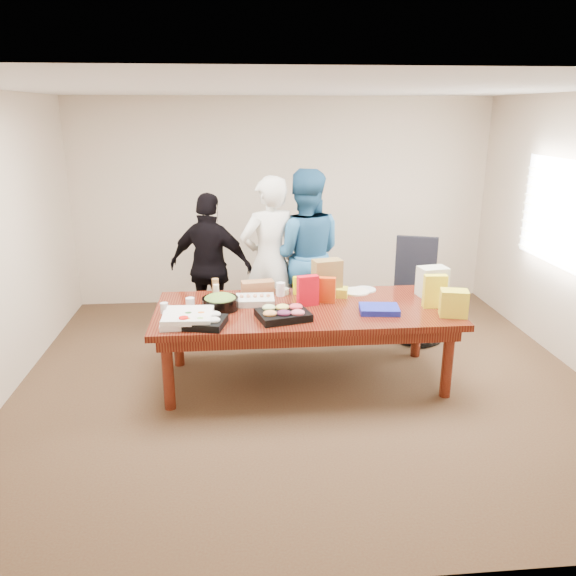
{
  "coord_description": "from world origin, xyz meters",
  "views": [
    {
      "loc": [
        -0.61,
        -4.97,
        2.52
      ],
      "look_at": [
        -0.15,
        0.1,
        0.91
      ],
      "focal_mm": 35.2,
      "sensor_mm": 36.0,
      "label": 1
    }
  ],
  "objects": [
    {
      "name": "grocery_bag_white",
      "position": [
        1.3,
        0.24,
        0.9
      ],
      "size": [
        0.3,
        0.23,
        0.29
      ],
      "primitive_type": "cube",
      "rotation": [
        0.0,
        0.0,
        0.15
      ],
      "color": "silver",
      "rests_on": "conference_table"
    },
    {
      "name": "window_panel",
      "position": [
        2.72,
        0.6,
        1.5
      ],
      "size": [
        0.03,
        1.4,
        1.1
      ],
      "primitive_type": "cube",
      "color": "white",
      "rests_on": "wall_right"
    },
    {
      "name": "salad_bowl",
      "position": [
        -0.79,
        0.02,
        0.81
      ],
      "size": [
        0.4,
        0.4,
        0.11
      ],
      "primitive_type": "cylinder",
      "rotation": [
        0.0,
        0.0,
        0.21
      ],
      "color": "black",
      "rests_on": "conference_table"
    },
    {
      "name": "mustard_bottle",
      "position": [
        -0.04,
        0.42,
        0.84
      ],
      "size": [
        0.07,
        0.07,
        0.18
      ],
      "primitive_type": "cylinder",
      "rotation": [
        0.0,
        0.0,
        0.06
      ],
      "color": "#F8FE04",
      "rests_on": "conference_table"
    },
    {
      "name": "wall_back",
      "position": [
        0.0,
        2.5,
        1.35
      ],
      "size": [
        5.5,
        0.04,
        2.7
      ],
      "primitive_type": "cube",
      "color": "beige",
      "rests_on": "floor"
    },
    {
      "name": "red_cup",
      "position": [
        -1.09,
        -0.45,
        0.8
      ],
      "size": [
        0.09,
        0.09,
        0.11
      ],
      "primitive_type": "cylinder",
      "rotation": [
        0.0,
        0.0,
        0.11
      ],
      "color": "red",
      "rests_on": "conference_table"
    },
    {
      "name": "clear_cup_a",
      "position": [
        -1.3,
        -0.04,
        0.8
      ],
      "size": [
        0.09,
        0.09,
        0.1
      ],
      "primitive_type": "cylinder",
      "rotation": [
        0.0,
        0.0,
        -0.29
      ],
      "color": "white",
      "rests_on": "conference_table"
    },
    {
      "name": "sheet_cake",
      "position": [
        -0.47,
        0.16,
        0.78
      ],
      "size": [
        0.37,
        0.28,
        0.06
      ],
      "primitive_type": "cube",
      "rotation": [
        0.0,
        0.0,
        -0.02
      ],
      "color": "silver",
      "rests_on": "conference_table"
    },
    {
      "name": "plate_b",
      "position": [
        0.67,
        0.47,
        0.76
      ],
      "size": [
        0.29,
        0.29,
        0.01
      ],
      "primitive_type": "cylinder",
      "rotation": [
        0.0,
        0.0,
        -0.33
      ],
      "color": "silver",
      "rests_on": "conference_table"
    },
    {
      "name": "banana_bunch",
      "position": [
        0.33,
        0.31,
        0.79
      ],
      "size": [
        0.29,
        0.21,
        0.09
      ],
      "primitive_type": "cube",
      "rotation": [
        0.0,
        0.0,
        -0.26
      ],
      "color": "yellow",
      "rests_on": "conference_table"
    },
    {
      "name": "ceiling",
      "position": [
        0.0,
        0.0,
        2.71
      ],
      "size": [
        5.5,
        5.0,
        0.02
      ],
      "primitive_type": "cube",
      "color": "white",
      "rests_on": "wall_back"
    },
    {
      "name": "pizza_box_lower",
      "position": [
        -1.09,
        -0.3,
        0.77
      ],
      "size": [
        0.43,
        0.43,
        0.05
      ],
      "primitive_type": "cube",
      "rotation": [
        0.0,
        0.0,
        0.03
      ],
      "color": "white",
      "rests_on": "conference_table"
    },
    {
      "name": "wall_front",
      "position": [
        0.0,
        -2.5,
        1.35
      ],
      "size": [
        5.5,
        0.04,
        2.7
      ],
      "primitive_type": "cube",
      "color": "beige",
      "rests_on": "floor"
    },
    {
      "name": "dip_bowl_b",
      "position": [
        -0.18,
        0.43,
        0.78
      ],
      "size": [
        0.14,
        0.14,
        0.05
      ],
      "primitive_type": "cylinder",
      "rotation": [
        0.0,
        0.0,
        -0.03
      ],
      "color": "beige",
      "rests_on": "conference_table"
    },
    {
      "name": "grocery_bag_yellow",
      "position": [
        1.3,
        -0.35,
        0.87
      ],
      "size": [
        0.27,
        0.22,
        0.24
      ],
      "primitive_type": "cube",
      "rotation": [
        0.0,
        0.0,
        -0.25
      ],
      "color": "yellow",
      "rests_on": "conference_table"
    },
    {
      "name": "person_right",
      "position": [
        0.12,
        1.16,
        0.96
      ],
      "size": [
        1.0,
        0.81,
        1.92
      ],
      "primitive_type": "imported",
      "rotation": [
        0.0,
        0.0,
        3.05
      ],
      "color": "#225886",
      "rests_on": "floor"
    },
    {
      "name": "dressing_bottle",
      "position": [
        -0.84,
        0.32,
        0.85
      ],
      "size": [
        0.08,
        0.08,
        0.21
      ],
      "primitive_type": "cylinder",
      "rotation": [
        0.0,
        0.0,
        0.16
      ],
      "color": "brown",
      "rests_on": "conference_table"
    },
    {
      "name": "window_blinds",
      "position": [
        2.68,
        0.6,
        1.5
      ],
      "size": [
        0.04,
        1.36,
        1.0
      ],
      "primitive_type": "cube",
      "color": "beige",
      "rests_on": "wall_right"
    },
    {
      "name": "ranch_bottle",
      "position": [
        -0.84,
        0.27,
        0.83
      ],
      "size": [
        0.07,
        0.07,
        0.17
      ],
      "primitive_type": "cylinder",
      "rotation": [
        0.0,
        0.0,
        -0.3
      ],
      "color": "#F5E7C1",
      "rests_on": "conference_table"
    },
    {
      "name": "floor",
      "position": [
        0.0,
        0.0,
        -0.01
      ],
      "size": [
        5.5,
        5.0,
        0.02
      ],
      "primitive_type": "cube",
      "color": "#47301E",
      "rests_on": "ground"
    },
    {
      "name": "dip_bowl_a",
      "position": [
        0.08,
        0.32,
        0.78
      ],
      "size": [
        0.19,
        0.19,
        0.06
      ],
      "primitive_type": "cylinder",
      "rotation": [
        0.0,
        0.0,
        0.19
      ],
      "color": "beige",
      "rests_on": "conference_table"
    },
    {
      "name": "conference_table",
      "position": [
        0.0,
        0.0,
        0.38
      ],
      "size": [
        2.8,
        1.2,
        0.75
      ],
      "primitive_type": "cube",
      "color": "#4C1C0F",
      "rests_on": "floor"
    },
    {
      "name": "bread_loaf",
      "position": [
        -0.43,
        0.47,
        0.81
      ],
      "size": [
        0.34,
        0.19,
        0.13
      ],
      "primitive_type": "cube",
      "rotation": [
        0.0,
        0.0,
        0.15
      ],
      "color": "#99633B",
      "rests_on": "conference_table"
    },
    {
      "name": "person_left",
      "position": [
        -0.92,
        1.2,
        0.84
      ],
      "size": [
        1.06,
        0.73,
        1.67
      ],
      "primitive_type": "imported",
      "rotation": [
        0.0,
        0.0,
        2.78
      ],
      "color": "black",
      "rests_on": "floor"
    },
    {
      "name": "chip_bag_orange",
      "position": [
        0.23,
        0.13,
        0.87
      ],
      "size": [
        0.17,
        0.11,
        0.25
      ],
      "primitive_type": "cube",
      "rotation": [
        0.0,
        0.0,
        -0.26
      ],
      "color": "#C1390B",
      "rests_on": "conference_table"
    },
    {
      "name": "clear_cup_b",
      "position": [
        -1.07,
        0.04,
        0.81
      ],
      "size": [
        0.1,
        0.1,
        0.11
      ],
      "primitive_type": "cylinder",
      "rotation": [
        0.0,
        0.0,
        -0.31
      ],
      "color": "white",
      "rests_on": "conference_table"
    },
    {
      "name": "chip_bag_yellow",
      "position": [
        1.21,
        -0.1,
        0.91
      ],
      "size": [
        0.21,
        0.09,
        0.31
      ],
      "primitive_type": "cube",
      "rotation": [
        0.0,
        0.0,
        -0.05
      ],
      "color": "yellow",
      "rests_on": "conference_table"
    },
    {
      "name": "chip_bag_blue",
      "position": [
        0.66,
        -0.19,
        0.78
      ],
      "size": [
        0.38,
        0.31,
        0.05
      ],
      "primitive_type": "cube",
      "rotation": [
        0.0,
        0.0,
        -0.13
      ],
      "color": "#1721A1",
      "rests_on": "conference_table"
    },
    {
      "name": "chip_bag_red",
      "position": [
        0.03,
        0.06,
        0.89
      ],
      "size": [
        0.21,
        0.12,
        0.29
      ],
      "primitive_type": "cube",
      "rotation": [
        0.0,
        0.0,
        0.21
      ],
      "color": "red",
      "rests_on": "conference_table"
    },
    {
      "name": "pizza_box_upper",
      "position": [
        -1.06,
        -0.32,
        0.82
      ],
      "size": [
        0.44,
        0.44,
        0.05
      ],
      "primitive_type": "cube",
      "rotation": [
        0.0,
        0.0,
        -0.05
      ],
      "color": "white",
      "rests_on": "pizza_box_lower"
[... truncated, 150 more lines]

